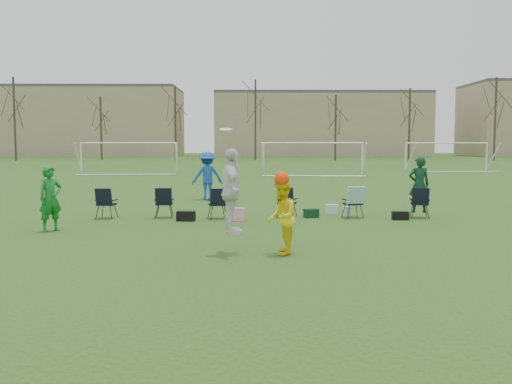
{
  "coord_description": "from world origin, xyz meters",
  "views": [
    {
      "loc": [
        -0.5,
        -10.19,
        2.37
      ],
      "look_at": [
        -0.41,
        2.88,
        1.25
      ],
      "focal_mm": 40.0,
      "sensor_mm": 36.0,
      "label": 1
    }
  ],
  "objects_px": {
    "fielder_blue": "(207,176)",
    "center_contest": "(254,203)",
    "goal_right": "(447,149)",
    "fielder_green_near": "(50,199)",
    "goal_left": "(129,149)",
    "goal_mid": "(313,149)"
  },
  "relations": [
    {
      "from": "goal_left",
      "to": "fielder_blue",
      "type": "bearing_deg",
      "value": -74.32
    },
    {
      "from": "fielder_blue",
      "to": "goal_right",
      "type": "bearing_deg",
      "value": -143.52
    },
    {
      "from": "fielder_blue",
      "to": "goal_right",
      "type": "height_order",
      "value": "goal_right"
    },
    {
      "from": "center_contest",
      "to": "goal_left",
      "type": "relative_size",
      "value": 0.37
    },
    {
      "from": "center_contest",
      "to": "fielder_green_near",
      "type": "bearing_deg",
      "value": 149.59
    },
    {
      "from": "goal_mid",
      "to": "fielder_green_near",
      "type": "bearing_deg",
      "value": -106.26
    },
    {
      "from": "fielder_blue",
      "to": "center_contest",
      "type": "xyz_separation_m",
      "value": [
        1.94,
        -11.95,
        0.1
      ]
    },
    {
      "from": "fielder_green_near",
      "to": "center_contest",
      "type": "relative_size",
      "value": 0.66
    },
    {
      "from": "fielder_blue",
      "to": "goal_left",
      "type": "xyz_separation_m",
      "value": [
        -7.61,
        20.17,
        0.92
      ]
    },
    {
      "from": "center_contest",
      "to": "goal_mid",
      "type": "distance_m",
      "value": 30.45
    },
    {
      "from": "fielder_green_near",
      "to": "goal_right",
      "type": "distance_m",
      "value": 39.55
    },
    {
      "from": "center_contest",
      "to": "goal_right",
      "type": "height_order",
      "value": "center_contest"
    },
    {
      "from": "center_contest",
      "to": "fielder_blue",
      "type": "bearing_deg",
      "value": 99.23
    },
    {
      "from": "fielder_green_near",
      "to": "fielder_blue",
      "type": "relative_size",
      "value": 0.88
    },
    {
      "from": "fielder_blue",
      "to": "center_contest",
      "type": "distance_m",
      "value": 12.1
    },
    {
      "from": "fielder_blue",
      "to": "goal_mid",
      "type": "distance_m",
      "value": 19.28
    },
    {
      "from": "fielder_green_near",
      "to": "fielder_blue",
      "type": "bearing_deg",
      "value": 22.02
    },
    {
      "from": "center_contest",
      "to": "goal_left",
      "type": "bearing_deg",
      "value": 106.57
    },
    {
      "from": "fielder_blue",
      "to": "center_contest",
      "type": "bearing_deg",
      "value": 82.98
    },
    {
      "from": "goal_left",
      "to": "goal_right",
      "type": "bearing_deg",
      "value": 3.75
    },
    {
      "from": "goal_mid",
      "to": "goal_left",
      "type": "bearing_deg",
      "value": 175.87
    },
    {
      "from": "fielder_green_near",
      "to": "center_contest",
      "type": "bearing_deg",
      "value": -76.32
    }
  ]
}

